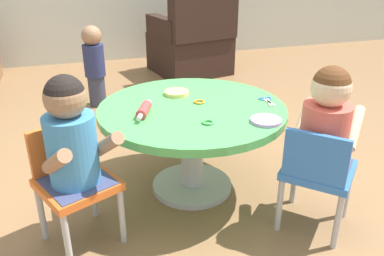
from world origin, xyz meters
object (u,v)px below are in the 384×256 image
object	(u,v)px
craft_table	(192,125)
armchair_dark	(192,44)
toddler_standing	(94,64)
rolling_pin	(144,110)
seated_child_right	(326,123)
seated_child_left	(71,136)
child_chair_left	(73,180)
child_chair_right	(317,172)
craft_scissors	(267,100)

from	to	relation	value
craft_table	armchair_dark	bearing A→B (deg)	72.72
toddler_standing	rolling_pin	world-z (taller)	toddler_standing
seated_child_right	rolling_pin	size ratio (longest dim) A/B	2.32
seated_child_left	child_chair_left	bearing A→B (deg)	114.22
child_chair_right	toddler_standing	xyz separation A→B (m)	(-0.82, 1.97, 0.05)
child_chair_right	toddler_standing	world-z (taller)	toddler_standing
seated_child_right	toddler_standing	distance (m)	2.12
craft_table	toddler_standing	xyz separation A→B (m)	(-0.38, 1.47, -0.02)
seated_child_left	seated_child_right	bearing A→B (deg)	-10.29
rolling_pin	craft_scissors	world-z (taller)	rolling_pin
seated_child_left	craft_scissors	xyz separation A→B (m)	(1.01, 0.24, -0.04)
seated_child_left	rolling_pin	xyz separation A→B (m)	(0.35, 0.24, -0.02)
craft_table	child_chair_left	world-z (taller)	child_chair_left
toddler_standing	rolling_pin	bearing A→B (deg)	-85.15
seated_child_right	armchair_dark	xyz separation A→B (m)	(0.20, 2.62, -0.22)
seated_child_right	armchair_dark	distance (m)	2.64
seated_child_left	child_chair_right	xyz separation A→B (m)	(1.04, -0.22, -0.23)
seated_child_left	craft_scissors	distance (m)	1.03
seated_child_right	craft_scissors	distance (m)	0.44
seated_child_left	seated_child_right	size ratio (longest dim) A/B	1.00
craft_table	seated_child_right	xyz separation A→B (m)	(0.47, -0.47, 0.15)
craft_table	seated_child_left	world-z (taller)	seated_child_left
toddler_standing	rolling_pin	size ratio (longest dim) A/B	3.06
armchair_dark	toddler_standing	size ratio (longest dim) A/B	1.26
child_chair_left	seated_child_left	xyz separation A→B (m)	(0.02, -0.04, 0.23)
armchair_dark	craft_scissors	xyz separation A→B (m)	(-0.26, -2.19, 0.18)
child_chair_right	armchair_dark	xyz separation A→B (m)	(0.23, 2.65, 0.00)
armchair_dark	toddler_standing	distance (m)	1.25
seated_child_left	craft_scissors	world-z (taller)	seated_child_left
craft_table	toddler_standing	world-z (taller)	toddler_standing
child_chair_left	child_chair_right	xyz separation A→B (m)	(1.06, -0.26, 0.00)
craft_table	toddler_standing	size ratio (longest dim) A/B	1.44
child_chair_left	craft_table	bearing A→B (deg)	21.22
toddler_standing	craft_scissors	size ratio (longest dim) A/B	4.86
child_chair_left	seated_child_left	distance (m)	0.23
child_chair_right	armchair_dark	distance (m)	2.66
child_chair_left	craft_scissors	distance (m)	1.06
seated_child_left	child_chair_right	bearing A→B (deg)	-12.04
craft_table	seated_child_left	bearing A→B (deg)	-155.33
seated_child_right	toddler_standing	size ratio (longest dim) A/B	0.76
seated_child_left	armchair_dark	world-z (taller)	armchair_dark
armchair_dark	rolling_pin	size ratio (longest dim) A/B	3.87
seated_child_left	armchair_dark	bearing A→B (deg)	62.34
toddler_standing	child_chair_left	bearing A→B (deg)	-97.86
child_chair_left	craft_scissors	bearing A→B (deg)	11.04
craft_table	seated_child_right	world-z (taller)	seated_child_right
craft_table	armchair_dark	xyz separation A→B (m)	(0.67, 2.15, -0.08)
armchair_dark	toddler_standing	xyz separation A→B (m)	(-1.05, -0.68, 0.05)
seated_child_left	craft_scissors	bearing A→B (deg)	13.19
child_chair_left	toddler_standing	size ratio (longest dim) A/B	0.80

